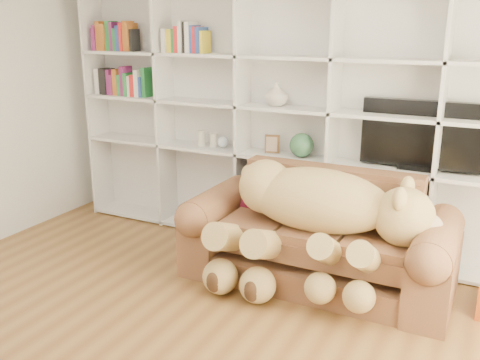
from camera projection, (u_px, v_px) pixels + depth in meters
The scene contains 12 objects.
wall_back at pixel (295, 100), 4.96m from camera, with size 5.00×0.02×2.70m, color silver.
bookshelf at pixel (265, 105), 4.96m from camera, with size 4.43×0.35×2.40m.
sofa at pixel (318, 242), 4.32m from camera, with size 2.12×0.91×0.89m.
teddy_bear at pixel (314, 215), 4.08m from camera, with size 1.68×0.90×0.98m.
throw_pillow at pixel (264, 192), 4.60m from camera, with size 0.37×0.12×0.37m, color maroon.
tv at pixel (421, 136), 4.39m from camera, with size 0.97×0.18×0.57m.
picture_frame at pixel (272, 144), 4.97m from camera, with size 0.14×0.03×0.17m, color #51351C.
green_vase at pixel (302, 145), 4.84m from camera, with size 0.22×0.22×0.22m, color #32623F.
figurine_tall at pixel (201, 138), 5.30m from camera, with size 0.08×0.08×0.15m, color beige.
figurine_short at pixel (213, 140), 5.24m from camera, with size 0.08×0.08×0.14m, color beige.
snow_globe at pixel (223, 142), 5.20m from camera, with size 0.11×0.11×0.11m, color silver.
shelf_vase at pixel (276, 94), 4.82m from camera, with size 0.21×0.21×0.22m, color beige.
Camera 1 is at (1.78, -2.17, 2.04)m, focal length 40.00 mm.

